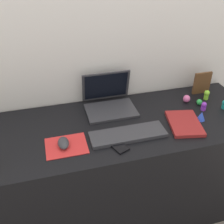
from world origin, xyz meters
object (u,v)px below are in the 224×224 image
(laptop, at_px, (109,99))
(toy_figurine_lime, at_px, (207,94))
(cell_phone, at_px, (117,145))
(toy_figurine_pink, at_px, (187,99))
(picture_frame, at_px, (202,83))
(mouse, at_px, (63,143))
(toy_figurine_blue, at_px, (201,116))
(toy_figurine_green, at_px, (199,102))
(keyboard, at_px, (128,134))
(notebook_pad, at_px, (184,123))
(toy_figurine_purple, at_px, (204,106))

(laptop, height_order, toy_figurine_lime, laptop)
(cell_phone, distance_m, toy_figurine_pink, 0.62)
(picture_frame, bearing_deg, cell_phone, -151.38)
(mouse, height_order, toy_figurine_lime, toy_figurine_lime)
(toy_figurine_blue, bearing_deg, toy_figurine_green, 63.21)
(keyboard, relative_size, toy_figurine_blue, 7.61)
(toy_figurine_blue, bearing_deg, notebook_pad, -170.12)
(cell_phone, relative_size, picture_frame, 0.85)
(laptop, height_order, mouse, laptop)
(laptop, height_order, toy_figurine_blue, laptop)
(toy_figurine_blue, xyz_separation_m, toy_figurine_purple, (0.07, 0.09, 0.00))
(keyboard, relative_size, toy_figurine_pink, 8.27)
(toy_figurine_purple, bearing_deg, notebook_pad, -149.19)
(notebook_pad, distance_m, picture_frame, 0.42)
(mouse, xyz_separation_m, toy_figurine_pink, (0.81, 0.23, 0.00))
(mouse, bearing_deg, toy_figurine_lime, 13.51)
(toy_figurine_green, xyz_separation_m, toy_figurine_blue, (-0.08, -0.15, 0.01))
(picture_frame, relative_size, toy_figurine_purple, 2.74)
(notebook_pad, bearing_deg, cell_phone, -158.55)
(picture_frame, relative_size, toy_figurine_blue, 2.78)
(toy_figurine_purple, bearing_deg, mouse, -172.26)
(toy_figurine_blue, xyz_separation_m, toy_figurine_pink, (0.01, 0.20, -0.00))
(laptop, height_order, keyboard, laptop)
(laptop, relative_size, notebook_pad, 1.25)
(laptop, relative_size, cell_phone, 2.34)
(cell_phone, distance_m, picture_frame, 0.80)
(picture_frame, relative_size, toy_figurine_pink, 3.02)
(keyboard, distance_m, toy_figurine_purple, 0.54)
(keyboard, xyz_separation_m, notebook_pad, (0.34, 0.01, 0.00))
(cell_phone, bearing_deg, toy_figurine_green, -0.90)
(picture_frame, height_order, toy_figurine_pink, picture_frame)
(laptop, distance_m, toy_figurine_purple, 0.58)
(mouse, distance_m, toy_figurine_lime, 0.98)
(keyboard, relative_size, picture_frame, 2.73)
(mouse, bearing_deg, keyboard, -0.84)
(keyboard, bearing_deg, mouse, 179.16)
(cell_phone, xyz_separation_m, toy_figurine_lime, (0.69, 0.30, 0.03))
(picture_frame, bearing_deg, notebook_pad, -132.34)
(laptop, relative_size, keyboard, 0.73)
(notebook_pad, height_order, toy_figurine_green, toy_figurine_green)
(keyboard, xyz_separation_m, toy_figurine_blue, (0.46, 0.03, 0.02))
(cell_phone, relative_size, toy_figurine_green, 3.31)
(cell_phone, height_order, picture_frame, picture_frame)
(mouse, distance_m, toy_figurine_green, 0.89)
(mouse, xyz_separation_m, toy_figurine_green, (0.87, 0.18, -0.00))
(cell_phone, bearing_deg, toy_figurine_purple, -5.75)
(picture_frame, distance_m, toy_figurine_green, 0.17)
(cell_phone, bearing_deg, notebook_pad, -12.67)
(toy_figurine_green, height_order, toy_figurine_lime, toy_figurine_lime)
(notebook_pad, distance_m, toy_figurine_green, 0.26)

